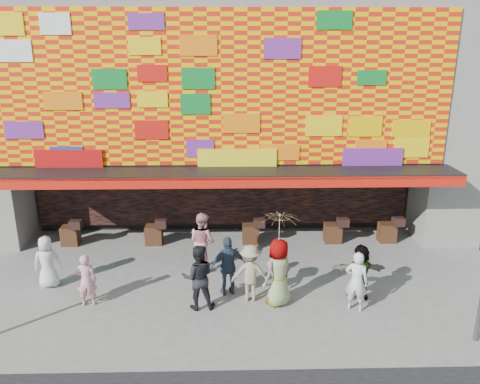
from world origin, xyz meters
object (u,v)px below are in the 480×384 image
at_px(ped_b, 86,280).
at_px(ped_g, 279,272).
at_px(ped_a, 47,262).
at_px(parasol, 280,230).
at_px(ped_c, 198,277).
at_px(ped_d, 250,273).
at_px(ped_e, 228,266).
at_px(ped_h, 356,281).
at_px(ped_f, 360,272).
at_px(ped_i, 202,241).

height_order(ped_b, ped_g, ped_g).
bearing_deg(ped_a, parasol, 159.21).
relative_size(ped_a, ped_g, 0.83).
bearing_deg(ped_c, ped_d, -169.25).
relative_size(ped_e, ped_g, 0.92).
bearing_deg(ped_h, ped_c, 21.34).
height_order(ped_e, parasol, parasol).
distance_m(ped_b, ped_g, 5.25).
xyz_separation_m(ped_d, parasol, (0.76, -0.25, 1.36)).
bearing_deg(ped_b, ped_f, 173.91).
distance_m(ped_h, parasol, 2.48).
distance_m(ped_g, parasol, 1.23).
relative_size(ped_h, parasol, 0.88).
bearing_deg(ped_c, ped_h, 172.91).
distance_m(ped_i, parasol, 3.39).
distance_m(ped_a, ped_e, 5.36).
height_order(ped_g, parasol, parasol).
bearing_deg(ped_d, ped_i, -52.72).
xyz_separation_m(ped_a, ped_c, (4.51, -1.30, 0.12)).
relative_size(ped_g, ped_h, 1.13).
distance_m(ped_f, parasol, 2.71).
distance_m(ped_c, ped_g, 2.18).
bearing_deg(ped_a, ped_c, 153.04).
height_order(ped_a, ped_c, ped_c).
height_order(ped_c, ped_d, ped_c).
bearing_deg(ped_d, ped_b, 4.12).
height_order(ped_d, ped_f, ped_d).
bearing_deg(ped_b, ped_i, -151.88).
height_order(ped_b, ped_e, ped_e).
bearing_deg(ped_a, ped_f, 163.40).
relative_size(ped_i, parasol, 0.98).
height_order(ped_c, parasol, parasol).
bearing_deg(ped_f, ped_g, 8.67).
height_order(ped_f, parasol, parasol).
height_order(ped_b, ped_i, ped_i).
xyz_separation_m(ped_b, ped_i, (3.06, 2.19, 0.19)).
relative_size(ped_d, ped_h, 0.97).
bearing_deg(ped_h, ped_i, -7.39).
bearing_deg(ped_a, ped_h, 159.26).
relative_size(ped_c, ped_d, 1.11).
height_order(ped_b, parasol, parasol).
relative_size(ped_e, ped_h, 1.04).
bearing_deg(ped_h, parasol, 14.62).
bearing_deg(ped_i, ped_c, 134.46).
height_order(ped_d, ped_g, ped_g).
distance_m(ped_e, ped_f, 3.70).
distance_m(ped_h, ped_i, 4.99).
bearing_deg(ped_e, ped_f, 158.96).
xyz_separation_m(ped_a, ped_f, (9.01, -0.90, 0.02)).
height_order(ped_a, ped_e, ped_e).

